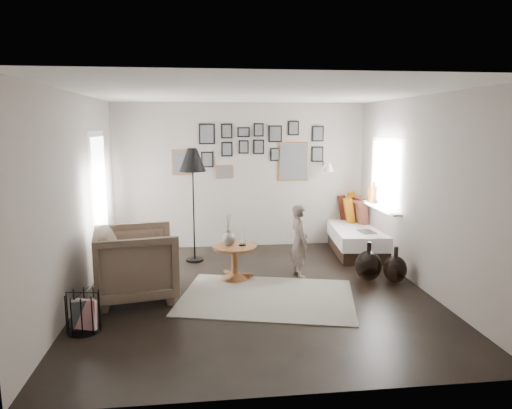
{
  "coord_description": "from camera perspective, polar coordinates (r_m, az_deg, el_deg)",
  "views": [
    {
      "loc": [
        -0.69,
        -5.78,
        2.2
      ],
      "look_at": [
        0.05,
        0.5,
        1.1
      ],
      "focal_mm": 32.0,
      "sensor_mm": 36.0,
      "label": 1
    }
  ],
  "objects": [
    {
      "name": "wall_front",
      "position": [
        3.56,
        4.68,
        -4.79
      ],
      "size": [
        4.5,
        0.0,
        4.5
      ],
      "primitive_type": "plane",
      "rotation": [
        -1.57,
        0.0,
        0.0
      ],
      "color": "gray",
      "rests_on": "ground"
    },
    {
      "name": "armchair_cushion",
      "position": [
        6.12,
        -14.34,
        -6.78
      ],
      "size": [
        0.48,
        0.49,
        0.19
      ],
      "primitive_type": "cube",
      "rotation": [
        -0.21,
        0.0,
        0.15
      ],
      "color": "beige",
      "rests_on": "armchair"
    },
    {
      "name": "armchair",
      "position": [
        6.08,
        -14.68,
        -7.09
      ],
      "size": [
        1.18,
        1.15,
        0.92
      ],
      "primitive_type": "imported",
      "rotation": [
        0.0,
        0.0,
        1.76
      ],
      "color": "brown",
      "rests_on": "ground"
    },
    {
      "name": "pedestal_table",
      "position": [
        6.64,
        -2.66,
        -7.39
      ],
      "size": [
        0.64,
        0.64,
        0.5
      ],
      "rotation": [
        0.0,
        0.0,
        -0.25
      ],
      "color": "brown",
      "rests_on": "ground"
    },
    {
      "name": "gallery_wall",
      "position": [
        8.23,
        0.11,
        6.69
      ],
      "size": [
        2.74,
        0.03,
        1.08
      ],
      "color": "brown",
      "rests_on": "wall_back"
    },
    {
      "name": "vase",
      "position": [
        6.55,
        -3.4,
        -3.95
      ],
      "size": [
        0.18,
        0.18,
        0.45
      ],
      "color": "black",
      "rests_on": "pedestal_table"
    },
    {
      "name": "ceiling",
      "position": [
        5.83,
        0.09,
        13.8
      ],
      "size": [
        4.8,
        4.8,
        0.0
      ],
      "primitive_type": "plane",
      "rotation": [
        3.14,
        0.0,
        0.0
      ],
      "color": "white",
      "rests_on": "wall_back"
    },
    {
      "name": "daybed",
      "position": [
        8.41,
        12.14,
        -3.34
      ],
      "size": [
        1.07,
        2.1,
        0.98
      ],
      "rotation": [
        0.0,
        0.0,
        -0.11
      ],
      "color": "black",
      "rests_on": "ground"
    },
    {
      "name": "wall_left",
      "position": [
        6.05,
        -21.57,
        0.62
      ],
      "size": [
        0.0,
        4.8,
        4.8
      ],
      "primitive_type": "plane",
      "rotation": [
        1.57,
        0.0,
        1.57
      ],
      "color": "gray",
      "rests_on": "ground"
    },
    {
      "name": "rug",
      "position": [
        6.02,
        1.38,
        -11.49
      ],
      "size": [
        2.51,
        2.03,
        0.01
      ],
      "primitive_type": "cube",
      "rotation": [
        0.0,
        0.0,
        -0.25
      ],
      "color": "silver",
      "rests_on": "ground"
    },
    {
      "name": "door_left",
      "position": [
        7.24,
        -18.95,
        0.19
      ],
      "size": [
        0.0,
        2.14,
        2.14
      ],
      "color": "white",
      "rests_on": "wall_left"
    },
    {
      "name": "child",
      "position": [
        6.69,
        5.42,
        -4.55
      ],
      "size": [
        0.34,
        0.44,
        1.08
      ],
      "primitive_type": "imported",
      "rotation": [
        0.0,
        0.0,
        1.78
      ],
      "color": "#6A5954",
      "rests_on": "ground"
    },
    {
      "name": "demijohn_large",
      "position": [
        6.77,
        13.86,
        -7.43
      ],
      "size": [
        0.38,
        0.38,
        0.57
      ],
      "color": "black",
      "rests_on": "ground"
    },
    {
      "name": "magazine_on_daybed",
      "position": [
        7.79,
        13.7,
        -3.32
      ],
      "size": [
        0.24,
        0.32,
        0.02
      ],
      "primitive_type": "cube",
      "rotation": [
        0.0,
        0.0,
        0.07
      ],
      "color": "black",
      "rests_on": "daybed"
    },
    {
      "name": "candles",
      "position": [
        6.55,
        -1.72,
        -4.16
      ],
      "size": [
        0.11,
        0.11,
        0.24
      ],
      "color": "black",
      "rests_on": "pedestal_table"
    },
    {
      "name": "wall_sconce",
      "position": [
        8.26,
        9.08,
        4.62
      ],
      "size": [
        0.18,
        0.36,
        0.16
      ],
      "color": "white",
      "rests_on": "wall_back"
    },
    {
      "name": "window_right",
      "position": [
        7.78,
        14.99,
        0.15
      ],
      "size": [
        0.15,
        1.32,
        1.3
      ],
      "color": "white",
      "rests_on": "wall_right"
    },
    {
      "name": "magazine_basket",
      "position": [
        5.38,
        -20.78,
        -12.46
      ],
      "size": [
        0.4,
        0.4,
        0.44
      ],
      "rotation": [
        0.0,
        0.0,
        -0.16
      ],
      "color": "black",
      "rests_on": "ground"
    },
    {
      "name": "wall_right",
      "position": [
        6.55,
        20.05,
        1.37
      ],
      "size": [
        0.0,
        4.8,
        4.8
      ],
      "primitive_type": "plane",
      "rotation": [
        1.57,
        0.0,
        -1.57
      ],
      "color": "gray",
      "rests_on": "ground"
    },
    {
      "name": "ground",
      "position": [
        6.22,
        0.08,
        -10.84
      ],
      "size": [
        4.8,
        4.8,
        0.0
      ],
      "primitive_type": "plane",
      "color": "black",
      "rests_on": "ground"
    },
    {
      "name": "floor_lamp",
      "position": [
        7.34,
        -7.94,
        5.01
      ],
      "size": [
        0.43,
        0.43,
        1.85
      ],
      "rotation": [
        0.0,
        0.0,
        -0.18
      ],
      "color": "black",
      "rests_on": "ground"
    },
    {
      "name": "wall_back",
      "position": [
        8.26,
        -1.89,
        3.61
      ],
      "size": [
        4.5,
        0.0,
        4.5
      ],
      "primitive_type": "plane",
      "rotation": [
        1.57,
        0.0,
        0.0
      ],
      "color": "gray",
      "rests_on": "ground"
    },
    {
      "name": "demijohn_small",
      "position": [
        6.81,
        17.0,
        -7.71
      ],
      "size": [
        0.33,
        0.33,
        0.52
      ],
      "color": "black",
      "rests_on": "ground"
    }
  ]
}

